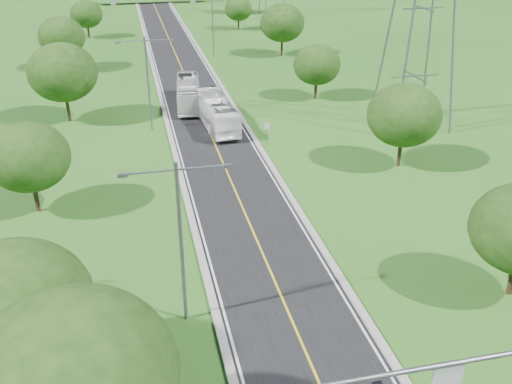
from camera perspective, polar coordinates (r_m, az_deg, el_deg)
ground at (r=78.43m, az=-6.57°, el=10.24°), size 260.00×260.00×0.00m
road at (r=84.17m, az=-7.07°, el=11.35°), size 8.00×150.00×0.06m
curb_left at (r=83.86m, az=-10.01°, el=11.15°), size 0.50×150.00×0.22m
curb_right at (r=84.66m, az=-4.15°, el=11.62°), size 0.50×150.00×0.22m
speed_limit_sign at (r=58.10m, az=1.08°, el=6.26°), size 0.55×0.09×2.40m
streetlight_near_left at (r=31.24m, az=-7.58°, el=-3.90°), size 5.90×0.25×10.00m
streetlight_mid_left at (r=62.02m, az=-10.79°, el=11.32°), size 5.90×0.25×10.00m
streetlight_far_right at (r=95.31m, az=-4.37°, el=16.86°), size 5.90×0.25×10.00m
tree_la at (r=28.84m, az=-22.90°, el=-10.48°), size 7.14×7.14×8.30m
tree_lb at (r=46.91m, az=-21.80°, el=3.26°), size 6.30×6.30×7.33m
tree_lc at (r=67.31m, az=-18.79°, el=11.25°), size 7.56×7.56×8.79m
tree_ld at (r=90.98m, az=-18.88°, el=14.50°), size 6.72×6.72×7.82m
tree_le at (r=114.49m, az=-16.61°, el=16.68°), size 5.88×5.88×6.84m
tree_lf at (r=23.33m, az=-17.75°, el=-17.45°), size 7.98×7.98×9.28m
tree_rb at (r=53.57m, az=14.59°, el=7.45°), size 6.72×6.72×7.82m
tree_rc at (r=72.86m, az=6.10°, el=12.54°), size 5.88×5.88×6.84m
tree_rd at (r=95.73m, az=2.64°, el=16.54°), size 7.14×7.14×8.30m
tree_re at (r=118.45m, az=-1.78°, el=17.84°), size 5.46×5.46×6.35m
bus_outbound at (r=63.27m, az=-4.01°, el=8.00°), size 3.47×11.89×3.27m
bus_inbound at (r=70.77m, az=-6.78°, el=9.83°), size 3.80×11.52×3.15m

